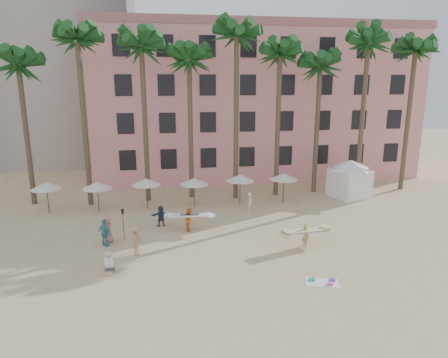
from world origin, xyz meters
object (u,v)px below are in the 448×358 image
(cabana, at_px, (350,175))
(carrier_white, at_px, (190,219))
(carrier_yellow, at_px, (306,233))
(pink_hotel, at_px, (252,103))

(cabana, height_order, carrier_white, cabana)
(carrier_yellow, bearing_deg, pink_hotel, 86.35)
(cabana, bearing_deg, carrier_yellow, -127.60)
(pink_hotel, distance_m, carrier_white, 22.22)
(carrier_yellow, xyz_separation_m, carrier_white, (-7.32, 4.06, -0.02))
(pink_hotel, bearing_deg, cabana, -62.54)
(carrier_yellow, height_order, carrier_white, carrier_white)
(carrier_white, bearing_deg, pink_hotel, 65.30)
(pink_hotel, bearing_deg, carrier_white, -114.70)
(cabana, xyz_separation_m, carrier_yellow, (-8.08, -10.49, -1.14))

